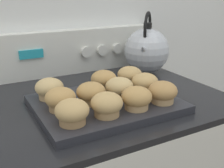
% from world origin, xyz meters
% --- Properties ---
extents(wall_back, '(8.00, 0.05, 2.40)m').
position_xyz_m(wall_back, '(0.00, 0.66, 1.20)').
color(wall_back, silver).
rests_on(wall_back, ground_plane).
extents(control_panel, '(0.71, 0.07, 0.17)m').
position_xyz_m(control_panel, '(0.00, 0.61, 1.02)').
color(control_panel, silver).
rests_on(control_panel, stove_range).
extents(muffin_pan, '(0.39, 0.30, 0.02)m').
position_xyz_m(muffin_pan, '(-0.04, 0.23, 0.94)').
color(muffin_pan, '#28282D').
rests_on(muffin_pan, stove_range).
extents(muffin_r0_c0, '(0.08, 0.08, 0.06)m').
position_xyz_m(muffin_r0_c0, '(-0.17, 0.14, 0.98)').
color(muffin_r0_c0, '#A37A4C').
rests_on(muffin_r0_c0, muffin_pan).
extents(muffin_r0_c1, '(0.08, 0.08, 0.06)m').
position_xyz_m(muffin_r0_c1, '(-0.08, 0.14, 0.98)').
color(muffin_r0_c1, tan).
rests_on(muffin_r0_c1, muffin_pan).
extents(muffin_r0_c2, '(0.08, 0.08, 0.06)m').
position_xyz_m(muffin_r0_c2, '(0.01, 0.14, 0.98)').
color(muffin_r0_c2, tan).
rests_on(muffin_r0_c2, muffin_pan).
extents(muffin_r0_c3, '(0.08, 0.08, 0.06)m').
position_xyz_m(muffin_r0_c3, '(0.09, 0.14, 0.98)').
color(muffin_r0_c3, tan).
rests_on(muffin_r0_c3, muffin_pan).
extents(muffin_r1_c0, '(0.08, 0.08, 0.06)m').
position_xyz_m(muffin_r1_c0, '(-0.17, 0.23, 0.98)').
color(muffin_r1_c0, '#A37A4C').
rests_on(muffin_r1_c0, muffin_pan).
extents(muffin_r1_c1, '(0.08, 0.08, 0.06)m').
position_xyz_m(muffin_r1_c1, '(-0.08, 0.23, 0.98)').
color(muffin_r1_c1, tan).
rests_on(muffin_r1_c1, muffin_pan).
extents(muffin_r1_c2, '(0.08, 0.08, 0.06)m').
position_xyz_m(muffin_r1_c2, '(0.01, 0.23, 0.98)').
color(muffin_r1_c2, olive).
rests_on(muffin_r1_c2, muffin_pan).
extents(muffin_r1_c3, '(0.08, 0.08, 0.06)m').
position_xyz_m(muffin_r1_c3, '(0.10, 0.23, 0.98)').
color(muffin_r1_c3, tan).
rests_on(muffin_r1_c3, muffin_pan).
extents(muffin_r2_c0, '(0.08, 0.08, 0.06)m').
position_xyz_m(muffin_r2_c0, '(-0.17, 0.32, 0.98)').
color(muffin_r2_c0, tan).
rests_on(muffin_r2_c0, muffin_pan).
extents(muffin_r2_c2, '(0.08, 0.08, 0.06)m').
position_xyz_m(muffin_r2_c2, '(0.00, 0.32, 0.98)').
color(muffin_r2_c2, tan).
rests_on(muffin_r2_c2, muffin_pan).
extents(muffin_r2_c3, '(0.08, 0.08, 0.06)m').
position_xyz_m(muffin_r2_c3, '(0.10, 0.32, 0.98)').
color(muffin_r2_c3, '#A37A4C').
rests_on(muffin_r2_c3, muffin_pan).
extents(tea_kettle, '(0.19, 0.19, 0.24)m').
position_xyz_m(tea_kettle, '(0.26, 0.46, 1.03)').
color(tea_kettle, silver).
rests_on(tea_kettle, stove_range).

